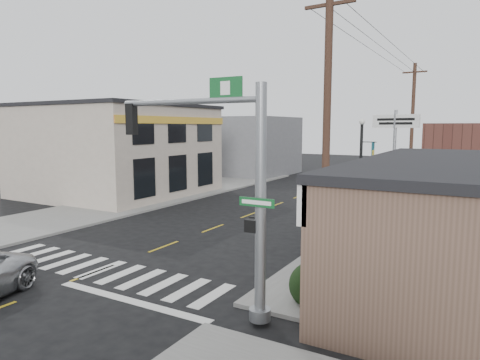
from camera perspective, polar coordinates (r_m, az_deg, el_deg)
The scene contains 18 objects.
ground at distance 16.95m, azimuth -18.99°, elevation -11.64°, with size 140.00×140.00×0.00m, color black.
sidewalk_right at distance 24.27m, azimuth 21.55°, elevation -5.94°, with size 6.00×38.00×0.13m, color slate.
sidewalk_left at distance 32.08m, azimuth -12.17°, elevation -2.50°, with size 6.00×38.00×0.13m, color slate.
center_line at distance 22.78m, azimuth -3.62°, elevation -6.44°, with size 0.12×56.00×0.01m, color gold.
crosswalk at distance 17.20m, azimuth -17.98°, elevation -11.31°, with size 11.00×2.20×0.01m, color silver.
left_building at distance 35.19m, azimuth -16.09°, elevation 3.68°, with size 12.00×12.00×6.80m, color #B3A695.
bldg_distant_left at distance 48.45m, azimuth 1.12°, elevation 4.59°, with size 9.00×10.00×6.40m, color slate.
traffic_signal_pole at distance 11.51m, azimuth -0.67°, elevation 0.47°, with size 5.15×0.39×6.52m.
guide_sign at distance 20.30m, azimuth 16.97°, elevation -2.58°, with size 1.69×0.14×2.95m.
fire_hydrant at distance 18.59m, azimuth 16.75°, elevation -8.14°, with size 0.24×0.24×0.77m.
ped_crossing_sign at distance 20.94m, azimuth 18.15°, elevation -1.96°, with size 1.17×0.08×3.01m.
lamp_post at distance 22.07m, azimuth 15.93°, elevation 1.75°, with size 0.73×0.57×5.60m.
dance_center_sign at distance 26.93m, azimuth 19.95°, elevation 5.64°, with size 2.91×0.18×6.19m.
bare_tree at distance 14.25m, azimuth 15.40°, elevation 0.20°, with size 2.26×2.26×4.52m.
shrub_front at distance 13.31m, azimuth 9.53°, elevation -13.66°, with size 1.36×1.36×1.02m, color #193517.
shrub_back at distance 20.23m, azimuth 25.60°, elevation -7.39°, with size 1.03×1.03×0.77m, color black.
utility_pole_near at distance 14.34m, azimuth 11.45°, elevation 5.98°, with size 1.68×0.25×9.67m.
utility_pole_far at distance 33.97m, azimuth 21.94°, elevation 6.27°, with size 1.70×0.25×9.76m.
Camera 1 is at (12.22, -10.47, 5.34)m, focal length 32.00 mm.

